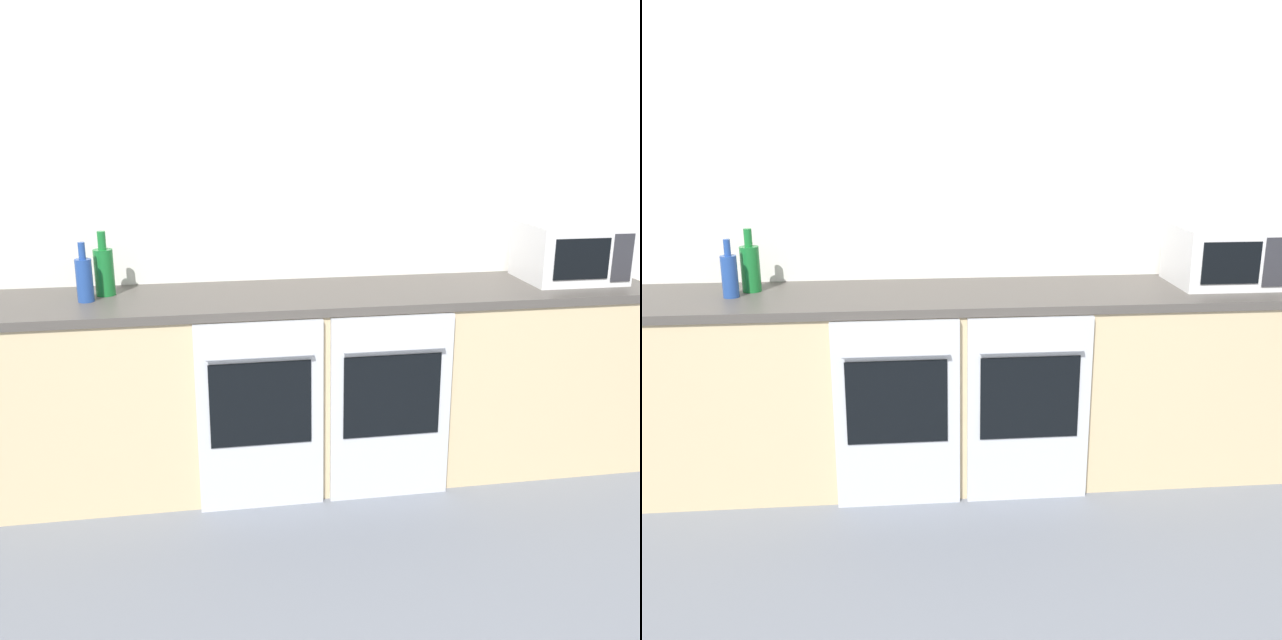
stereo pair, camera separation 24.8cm
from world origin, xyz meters
TOP-DOWN VIEW (x-y plane):
  - wall_back at (0.00, 2.51)m, footprint 10.00×0.06m
  - counter_back at (0.00, 2.18)m, footprint 3.25×0.62m
  - oven_left at (-0.34, 1.86)m, footprint 0.57×0.06m
  - oven_right at (0.26, 1.86)m, footprint 0.57×0.06m
  - microwave at (1.28, 2.23)m, footprint 0.47×0.40m
  - bottle_blue at (-1.10, 2.17)m, footprint 0.07×0.07m
  - bottle_green at (-1.02, 2.28)m, footprint 0.09×0.09m

SIDE VIEW (x-z plane):
  - oven_left at x=-0.34m, z-range 0.01..0.90m
  - oven_right at x=0.26m, z-range 0.01..0.90m
  - counter_back at x=0.00m, z-range 0.00..0.94m
  - bottle_blue at x=-1.10m, z-range 0.91..1.18m
  - bottle_green at x=-1.02m, z-range 0.90..1.21m
  - microwave at x=1.28m, z-range 0.94..1.23m
  - wall_back at x=0.00m, z-range 0.00..2.60m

